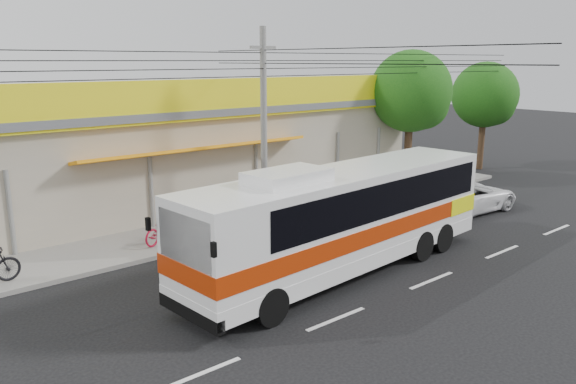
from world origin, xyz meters
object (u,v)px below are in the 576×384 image
motorbike_red (164,228)px  utility_pole (263,63)px  white_car (468,196)px  coach_bus (348,212)px  tree_near (413,94)px  tree_far (487,97)px

motorbike_red → utility_pole: utility_pole is taller
white_car → motorbike_red: bearing=75.1°
motorbike_red → utility_pole: bearing=-115.4°
coach_bus → white_car: coach_bus is taller
tree_near → tree_far: 6.71m
utility_pole → tree_far: utility_pole is taller
utility_pole → tree_far: (17.43, 1.11, -2.00)m
coach_bus → tree_near: (11.76, 6.84, 2.82)m
motorbike_red → tree_far: size_ratio=0.30×
motorbike_red → tree_far: tree_far is taller
coach_bus → tree_far: tree_far is taller
motorbike_red → tree_near: bearing=-107.4°
white_car → tree_near: (2.61, 5.21, 4.04)m
coach_bus → tree_far: 19.76m
motorbike_red → white_car: bearing=-130.1°
utility_pole → tree_far: bearing=3.6°
motorbike_red → tree_far: 21.99m
coach_bus → white_car: 9.37m
motorbike_red → white_car: 13.06m
motorbike_red → white_car: (12.37, -4.21, 0.03)m
motorbike_red → utility_pole: (4.25, -0.30, 5.66)m
utility_pole → tree_near: bearing=7.0°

